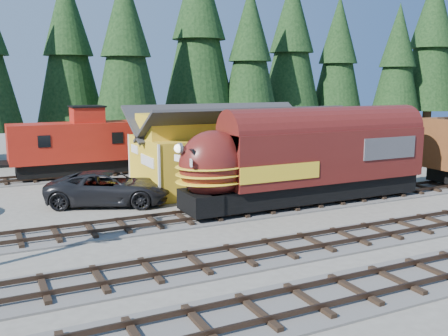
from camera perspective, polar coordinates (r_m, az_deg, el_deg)
name	(u,v)px	position (r m, az deg, el deg)	size (l,w,h in m)	color
ground	(332,226)	(24.38, 12.21, -6.49)	(120.00, 120.00, 0.00)	#6B665B
track_siding	(419,189)	(33.90, 21.37, -2.28)	(68.00, 3.20, 0.33)	#4C4947
track_spur	(58,178)	(37.18, -18.47, -1.10)	(32.00, 3.20, 0.33)	#4C4947
depot	(232,141)	(32.52, 0.88, 3.09)	(12.80, 7.00, 5.30)	gold
conifer_backdrop	(228,45)	(48.12, 0.45, 13.92)	(79.26, 21.82, 17.25)	black
locomotive	(301,163)	(27.54, 8.77, 0.60)	(14.98, 2.98, 4.07)	black
caboose	(76,145)	(37.04, -16.51, 2.56)	(9.00, 2.61, 4.68)	black
pickup_truck_a	(109,188)	(28.47, -13.02, -2.24)	(3.11, 6.74, 1.87)	black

